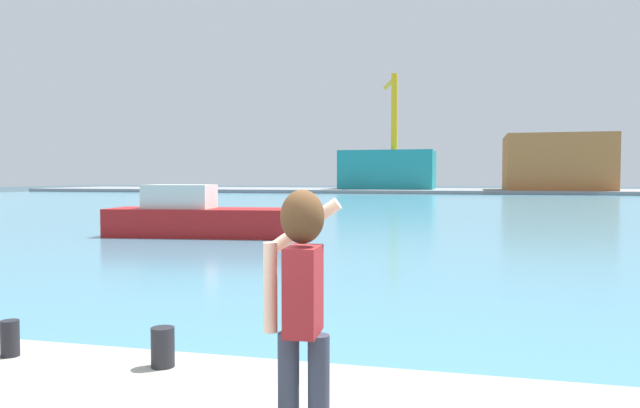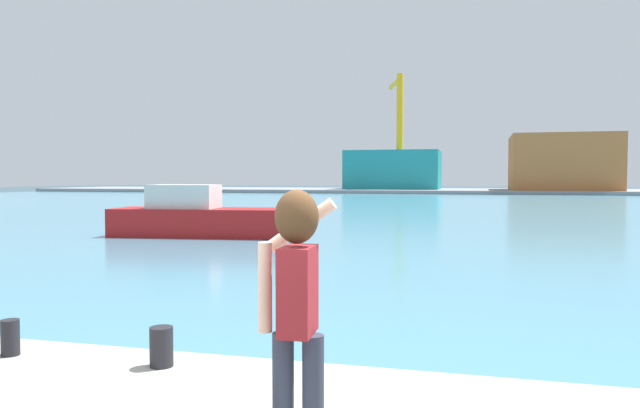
{
  "view_description": "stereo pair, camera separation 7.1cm",
  "coord_description": "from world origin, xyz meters",
  "px_view_note": "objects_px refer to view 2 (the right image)",
  "views": [
    {
      "loc": [
        1.71,
        -3.64,
        2.44
      ],
      "look_at": [
        -0.11,
        3.57,
        2.11
      ],
      "focal_mm": 33.81,
      "sensor_mm": 36.0,
      "label": 1
    },
    {
      "loc": [
        1.78,
        -3.63,
        2.44
      ],
      "look_at": [
        -0.11,
        3.57,
        2.11
      ],
      "focal_mm": 33.81,
      "sensor_mm": 36.0,
      "label": 2
    }
  ],
  "objects_px": {
    "person_photographer": "(296,296)",
    "warehouse_right": "(562,163)",
    "boat_moored": "(203,218)",
    "port_crane": "(399,122)",
    "warehouse_left": "(394,170)",
    "harbor_bollard": "(161,347)",
    "harbor_bollard_2": "(10,337)"
  },
  "relations": [
    {
      "from": "person_photographer",
      "to": "warehouse_right",
      "type": "relative_size",
      "value": 0.12
    },
    {
      "from": "boat_moored",
      "to": "person_photographer",
      "type": "bearing_deg",
      "value": -69.57
    },
    {
      "from": "boat_moored",
      "to": "port_crane",
      "type": "bearing_deg",
      "value": 83.98
    },
    {
      "from": "warehouse_left",
      "to": "port_crane",
      "type": "xyz_separation_m",
      "value": [
        1.13,
        -2.76,
        7.44
      ]
    },
    {
      "from": "warehouse_left",
      "to": "port_crane",
      "type": "distance_m",
      "value": 8.02
    },
    {
      "from": "harbor_bollard",
      "to": "warehouse_right",
      "type": "height_order",
      "value": "warehouse_right"
    },
    {
      "from": "warehouse_right",
      "to": "port_crane",
      "type": "relative_size",
      "value": 0.82
    },
    {
      "from": "harbor_bollard",
      "to": "warehouse_left",
      "type": "bearing_deg",
      "value": 96.31
    },
    {
      "from": "person_photographer",
      "to": "harbor_bollard",
      "type": "distance_m",
      "value": 2.51
    },
    {
      "from": "person_photographer",
      "to": "boat_moored",
      "type": "height_order",
      "value": "person_photographer"
    },
    {
      "from": "warehouse_right",
      "to": "port_crane",
      "type": "distance_m",
      "value": 24.78
    },
    {
      "from": "boat_moored",
      "to": "warehouse_left",
      "type": "height_order",
      "value": "warehouse_left"
    },
    {
      "from": "harbor_bollard_2",
      "to": "boat_moored",
      "type": "distance_m",
      "value": 18.64
    },
    {
      "from": "harbor_bollard_2",
      "to": "warehouse_left",
      "type": "height_order",
      "value": "warehouse_left"
    },
    {
      "from": "harbor_bollard",
      "to": "port_crane",
      "type": "distance_m",
      "value": 89.64
    },
    {
      "from": "harbor_bollard_2",
      "to": "port_crane",
      "type": "bearing_deg",
      "value": 94.71
    },
    {
      "from": "person_photographer",
      "to": "warehouse_right",
      "type": "distance_m",
      "value": 91.95
    },
    {
      "from": "warehouse_right",
      "to": "person_photographer",
      "type": "bearing_deg",
      "value": -98.21
    },
    {
      "from": "person_photographer",
      "to": "harbor_bollard",
      "type": "height_order",
      "value": "person_photographer"
    },
    {
      "from": "port_crane",
      "to": "person_photographer",
      "type": "bearing_deg",
      "value": -83.17
    },
    {
      "from": "harbor_bollard_2",
      "to": "warehouse_left",
      "type": "xyz_separation_m",
      "value": [
        -8.43,
        91.43,
        2.76
      ]
    },
    {
      "from": "boat_moored",
      "to": "warehouse_left",
      "type": "bearing_deg",
      "value": 84.82
    },
    {
      "from": "person_photographer",
      "to": "harbor_bollard",
      "type": "bearing_deg",
      "value": 46.73
    },
    {
      "from": "harbor_bollard",
      "to": "warehouse_right",
      "type": "bearing_deg",
      "value": 80.53
    },
    {
      "from": "harbor_bollard",
      "to": "warehouse_right",
      "type": "relative_size",
      "value": 0.03
    },
    {
      "from": "person_photographer",
      "to": "warehouse_left",
      "type": "relative_size",
      "value": 0.12
    },
    {
      "from": "person_photographer",
      "to": "boat_moored",
      "type": "xyz_separation_m",
      "value": [
        -9.78,
        18.98,
        -0.91
      ]
    },
    {
      "from": "warehouse_left",
      "to": "harbor_bollard",
      "type": "bearing_deg",
      "value": -83.69
    },
    {
      "from": "harbor_bollard_2",
      "to": "port_crane",
      "type": "relative_size",
      "value": 0.02
    },
    {
      "from": "person_photographer",
      "to": "warehouse_right",
      "type": "height_order",
      "value": "warehouse_right"
    },
    {
      "from": "warehouse_left",
      "to": "warehouse_right",
      "type": "height_order",
      "value": "warehouse_right"
    },
    {
      "from": "boat_moored",
      "to": "port_crane",
      "type": "height_order",
      "value": "port_crane"
    }
  ]
}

